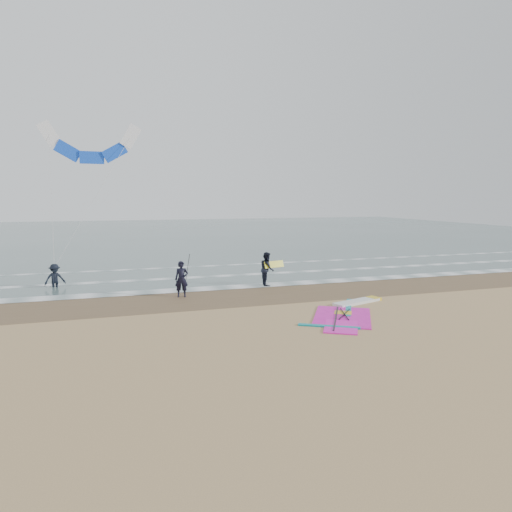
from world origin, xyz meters
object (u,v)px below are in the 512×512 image
object	(u,v)px
surf_kite	(91,147)
person_standing	(182,279)
person_wading	(55,273)
windsurf_rig	(348,312)
person_walking	(267,269)

from	to	relation	value
surf_kite	person_standing	bearing A→B (deg)	-61.15
person_wading	surf_kite	size ratio (longest dim) A/B	0.20
windsurf_rig	person_walking	xyz separation A→B (m)	(-1.37, 7.16, 0.95)
windsurf_rig	person_standing	distance (m)	8.66
windsurf_rig	person_wading	world-z (taller)	person_wading
person_walking	person_wading	bearing A→B (deg)	84.33
person_walking	person_wading	distance (m)	12.12
person_wading	surf_kite	world-z (taller)	surf_kite
windsurf_rig	person_standing	size ratio (longest dim) A/B	3.09
person_walking	person_standing	bearing A→B (deg)	115.59
windsurf_rig	surf_kite	xyz separation A→B (m)	(-10.96, 13.53, 8.27)
person_standing	person_wading	size ratio (longest dim) A/B	1.08
windsurf_rig	person_walking	bearing A→B (deg)	100.83
windsurf_rig	surf_kite	size ratio (longest dim) A/B	0.66
person_standing	surf_kite	world-z (taller)	surf_kite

